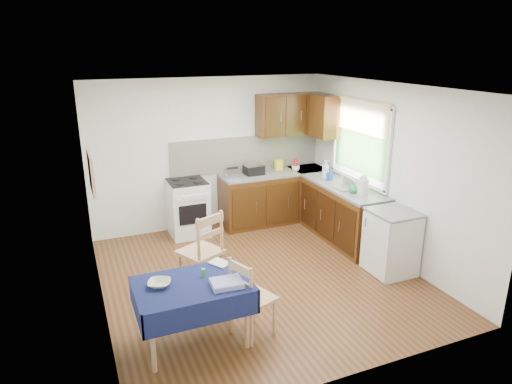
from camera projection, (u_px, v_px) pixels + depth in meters
name	position (u px, v px, depth m)	size (l,w,h in m)	color
floor	(260.00, 277.00, 6.15)	(4.20, 4.20, 0.00)	#4A2813
ceiling	(260.00, 88.00, 5.38)	(4.00, 4.20, 0.02)	white
wall_back	(210.00, 154.00, 7.61)	(4.00, 0.02, 2.50)	white
wall_front	(356.00, 256.00, 3.92)	(4.00, 0.02, 2.50)	white
wall_left	(94.00, 209.00, 5.03)	(0.02, 4.20, 2.50)	white
wall_right	(389.00, 172.00, 6.50)	(0.02, 4.20, 2.50)	white
base_cabinets	(305.00, 205.00, 7.62)	(1.90, 2.30, 0.86)	#341309
worktop_back	(275.00, 173.00, 7.84)	(1.90, 0.60, 0.04)	slate
worktop_right	(344.00, 187.00, 7.07)	(0.60, 1.70, 0.04)	slate
worktop_corner	(308.00, 169.00, 8.08)	(0.60, 0.60, 0.04)	slate
splashback	(247.00, 153.00, 7.85)	(2.70, 0.02, 0.60)	white
upper_cabinets	(301.00, 115.00, 7.72)	(1.20, 0.85, 0.70)	#341309
stove	(188.00, 208.00, 7.40)	(0.60, 0.61, 0.92)	silver
window	(360.00, 136.00, 6.98)	(0.04, 1.48, 1.26)	#295523
fridge	(391.00, 242.00, 6.16)	(0.58, 0.60, 0.89)	silver
corkboard	(91.00, 172.00, 5.19)	(0.04, 0.62, 0.47)	tan
dining_table	(193.00, 292.00, 4.62)	(1.15, 0.78, 0.70)	#0F1B3F
chair_far	(203.00, 249.00, 5.69)	(0.62, 0.62, 1.05)	tan
chair_near	(250.00, 296.00, 4.77)	(0.51, 0.51, 0.90)	tan
toaster	(233.00, 173.00, 7.47)	(0.23, 0.14, 0.18)	#AEADB2
sandwich_press	(254.00, 169.00, 7.67)	(0.31, 0.27, 0.18)	black
sauce_bottle	(295.00, 165.00, 7.83)	(0.05, 0.05, 0.23)	red
yellow_packet	(278.00, 165.00, 7.94)	(0.13, 0.09, 0.18)	yellow
dish_rack	(348.00, 187.00, 6.94)	(0.39, 0.30, 0.19)	gray
kettle	(363.00, 185.00, 6.66)	(0.17, 0.17, 0.29)	silver
cup	(296.00, 168.00, 7.86)	(0.13, 0.13, 0.10)	silver
soap_bottle_a	(326.00, 170.00, 7.36)	(0.12, 0.12, 0.32)	silver
soap_bottle_b	(330.00, 175.00, 7.33)	(0.08, 0.09, 0.19)	blue
soap_bottle_c	(353.00, 187.00, 6.70)	(0.13, 0.13, 0.17)	green
plate_bowl	(159.00, 283.00, 4.52)	(0.22, 0.22, 0.05)	beige
book	(215.00, 266.00, 4.93)	(0.16, 0.22, 0.02)	white
spice_jar	(203.00, 273.00, 4.71)	(0.04, 0.04, 0.09)	green
tea_towel	(227.00, 283.00, 4.53)	(0.31, 0.24, 0.05)	#292894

